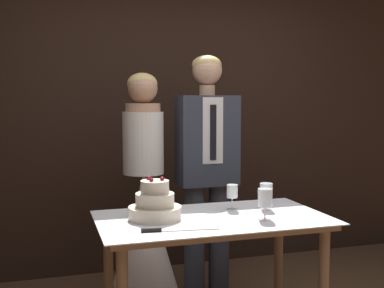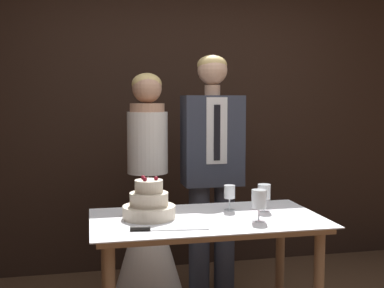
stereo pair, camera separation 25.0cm
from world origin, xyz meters
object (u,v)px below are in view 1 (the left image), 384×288
(tiered_cake, at_px, (155,205))
(bride, at_px, (144,223))
(wine_glass_near, at_px, (232,193))
(groom, at_px, (207,164))
(wine_glass_middle, at_px, (266,192))
(cake_knife, at_px, (165,230))
(wine_glass_far, at_px, (265,199))
(cake_table, at_px, (213,237))

(tiered_cake, bearing_deg, bride, 83.56)
(wine_glass_near, relative_size, groom, 0.08)
(tiered_cake, bearing_deg, wine_glass_middle, 2.32)
(bride, xyz_separation_m, groom, (0.46, -0.00, 0.40))
(wine_glass_near, relative_size, bride, 0.09)
(wine_glass_middle, bearing_deg, tiered_cake, -177.68)
(cake_knife, bearing_deg, wine_glass_far, 14.26)
(tiered_cake, xyz_separation_m, bride, (0.08, 0.72, -0.29))
(wine_glass_middle, bearing_deg, wine_glass_near, 164.09)
(wine_glass_middle, distance_m, groom, 0.71)
(wine_glass_far, relative_size, bride, 0.10)
(bride, height_order, groom, groom)
(tiered_cake, height_order, cake_knife, tiered_cake)
(wine_glass_near, xyz_separation_m, bride, (-0.40, 0.64, -0.31))
(wine_glass_near, relative_size, wine_glass_far, 0.88)
(cake_knife, bearing_deg, wine_glass_middle, 30.09)
(wine_glass_near, height_order, groom, groom)
(wine_glass_middle, height_order, wine_glass_far, wine_glass_far)
(wine_glass_middle, relative_size, groom, 0.09)
(tiered_cake, xyz_separation_m, wine_glass_middle, (0.67, 0.03, 0.03))
(groom, bearing_deg, wine_glass_near, -95.48)
(cake_knife, distance_m, groom, 1.14)
(cake_knife, xyz_separation_m, groom, (0.55, 0.98, 0.18))
(wine_glass_middle, relative_size, bride, 0.10)
(wine_glass_far, relative_size, groom, 0.10)
(cake_table, distance_m, wine_glass_near, 0.30)
(tiered_cake, xyz_separation_m, wine_glass_near, (0.48, 0.08, 0.02))
(tiered_cake, bearing_deg, cake_knife, -91.78)
(tiered_cake, height_order, wine_glass_near, tiered_cake)
(cake_knife, xyz_separation_m, wine_glass_near, (0.49, 0.34, 0.09))
(bride, bearing_deg, cake_knife, -95.21)
(cake_knife, bearing_deg, cake_table, 39.95)
(wine_glass_far, bearing_deg, tiered_cake, 161.37)
(cake_knife, bearing_deg, wine_glass_near, 42.18)
(tiered_cake, relative_size, wine_glass_far, 1.71)
(wine_glass_near, bearing_deg, bride, 121.92)
(wine_glass_middle, relative_size, wine_glass_far, 0.93)
(wine_glass_far, xyz_separation_m, groom, (-0.02, 0.91, 0.08))
(wine_glass_middle, height_order, bride, bride)
(bride, relative_size, groom, 0.93)
(wine_glass_near, distance_m, bride, 0.82)
(cake_table, bearing_deg, wine_glass_middle, 12.71)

